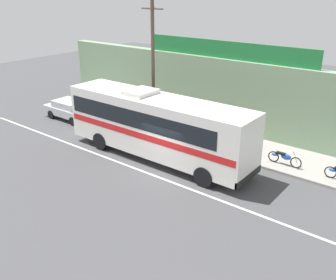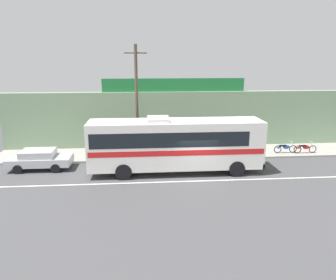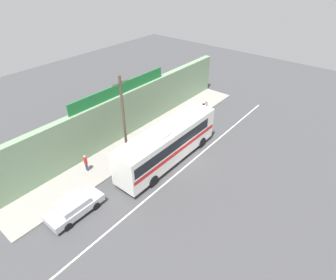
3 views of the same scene
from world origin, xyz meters
name	(u,v)px [view 1 (image 1 of 3)]	position (x,y,z in m)	size (l,w,h in m)	color
ground_plane	(164,170)	(0.00, 0.00, 0.00)	(70.00, 70.00, 0.00)	#444447
sidewalk_slab	(216,140)	(0.00, 5.20, 0.07)	(30.00, 3.60, 0.14)	gray
storefront_facade	(235,97)	(0.00, 7.35, 2.40)	(30.00, 0.70, 4.80)	gray
storefront_billboard	(226,50)	(-0.82, 7.35, 5.35)	(11.92, 0.12, 1.10)	#1E7538
road_center_stripe	(155,176)	(0.00, -0.80, 0.00)	(30.00, 0.14, 0.01)	silver
intercity_bus	(156,123)	(-1.41, 1.00, 2.07)	(11.48, 2.62, 3.78)	white
parked_car	(70,109)	(-10.68, 2.33, 0.74)	(4.25, 1.90, 1.37)	#B7BABF
utility_pole	(153,67)	(-3.89, 3.76, 4.44)	(1.60, 0.22, 8.34)	brown
motorcycle_purple	(284,157)	(4.81, 4.30, 0.57)	(1.87, 0.56, 0.94)	black
pedestrian_far_left	(136,103)	(-7.13, 5.58, 1.11)	(0.30, 0.48, 1.67)	navy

